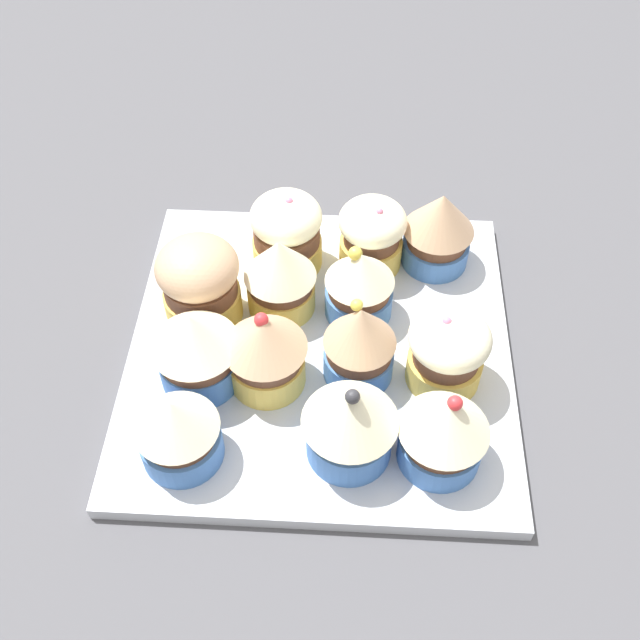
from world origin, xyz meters
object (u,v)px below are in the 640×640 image
object	(u,v)px
cupcake_0	(444,430)
cupcake_1	(447,350)
cupcake_4	(360,342)
cupcake_2	(439,229)
cupcake_11	(196,347)
cupcake_12	(200,282)
cupcake_6	(372,234)
cupcake_9	(287,232)
cupcake_10	(177,429)
baking_tray	(320,349)
cupcake_7	(266,350)
cupcake_5	(360,284)
cupcake_8	(280,275)
cupcake_3	(350,419)

from	to	relation	value
cupcake_0	cupcake_1	xyz separation A→B (cm)	(6.81, -0.63, -0.15)
cupcake_1	cupcake_4	size ratio (longest dim) A/B	0.88
cupcake_2	cupcake_11	xyz separation A→B (cm)	(-13.34, 18.05, 0.06)
cupcake_2	cupcake_12	bearing A→B (deg)	110.64
cupcake_6	cupcake_9	size ratio (longest dim) A/B	0.92
cupcake_10	cupcake_11	world-z (taller)	cupcake_11
cupcake_12	cupcake_6	bearing A→B (deg)	-63.81
baking_tray	cupcake_4	world-z (taller)	cupcake_4
cupcake_7	cupcake_12	size ratio (longest dim) A/B	0.96
cupcake_2	cupcake_4	size ratio (longest dim) A/B	0.96
cupcake_5	cupcake_1	bearing A→B (deg)	-133.74
cupcake_4	cupcake_7	distance (cm)	6.83
cupcake_7	cupcake_8	bearing A→B (deg)	-3.23
cupcake_8	cupcake_6	bearing A→B (deg)	-53.46
cupcake_5	cupcake_8	size ratio (longest dim) A/B	0.96
cupcake_3	cupcake_8	bearing A→B (deg)	24.05
cupcake_12	cupcake_1	bearing A→B (deg)	-105.51
cupcake_8	cupcake_9	xyz separation A→B (cm)	(4.98, -0.09, -0.16)
cupcake_11	cupcake_12	bearing A→B (deg)	6.20
baking_tray	cupcake_7	size ratio (longest dim) A/B	4.10
cupcake_4	cupcake_11	world-z (taller)	cupcake_4
baking_tray	cupcake_10	bearing A→B (deg)	138.25
cupcake_9	cupcake_10	xyz separation A→B (cm)	(-18.94, 5.81, -0.36)
baking_tray	cupcake_3	xyz separation A→B (cm)	(-9.25, -2.51, 4.61)
cupcake_3	cupcake_7	xyz separation A→B (cm)	(5.73, 6.25, -0.42)
cupcake_8	cupcake_7	bearing A→B (deg)	176.77
cupcake_10	cupcake_2	bearing A→B (deg)	-42.83
baking_tray	cupcake_8	size ratio (longest dim) A/B	4.11
baking_tray	cupcake_3	world-z (taller)	cupcake_3
baking_tray	cupcake_12	size ratio (longest dim) A/B	3.92
cupcake_8	cupcake_3	bearing A→B (deg)	-155.95
cupcake_0	cupcake_7	size ratio (longest dim) A/B	0.98
cupcake_3	cupcake_9	world-z (taller)	cupcake_3
baking_tray	cupcake_0	size ratio (longest dim) A/B	4.17
baking_tray	cupcake_2	size ratio (longest dim) A/B	4.06
cupcake_6	cupcake_11	bearing A→B (deg)	135.52
baking_tray	cupcake_6	bearing A→B (deg)	-22.64
cupcake_2	cupcake_4	distance (cm)	13.68
baking_tray	cupcake_11	distance (cm)	10.49
cupcake_0	cupcake_5	xyz separation A→B (cm)	(13.02, 5.86, -0.20)
cupcake_7	cupcake_3	bearing A→B (deg)	-132.52
cupcake_6	cupcake_10	world-z (taller)	cupcake_6
cupcake_2	cupcake_11	distance (cm)	22.45
cupcake_1	cupcake_2	world-z (taller)	cupcake_2
cupcake_2	cupcake_6	bearing A→B (deg)	95.62
cupcake_3	cupcake_8	size ratio (longest dim) A/B	1.10
baking_tray	cupcake_8	distance (cm)	6.66
cupcake_10	cupcake_5	bearing A→B (deg)	-41.09
cupcake_3	cupcake_12	world-z (taller)	cupcake_3
cupcake_1	cupcake_12	bearing A→B (deg)	74.49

